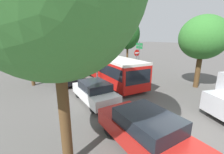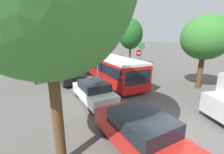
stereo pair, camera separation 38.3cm
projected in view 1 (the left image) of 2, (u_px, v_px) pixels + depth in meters
ground_plane at (188, 138)px, 6.23m from camera, size 200.00×200.00×0.00m
articulated_bus at (96, 62)px, 16.92m from camera, size 3.63×15.87×2.34m
city_bus_rear at (34, 48)px, 37.66m from camera, size 2.64×11.10×2.38m
queued_car_red at (146, 131)px, 5.48m from camera, size 1.86×4.26×1.47m
queued_car_white at (94, 92)px, 9.62m from camera, size 1.72×3.95×1.36m
queued_car_black at (67, 75)px, 13.72m from camera, size 1.82×4.17×1.44m
queued_car_graphite at (56, 65)px, 18.65m from camera, size 1.80×4.12×1.42m
queued_car_green at (48, 60)px, 22.86m from camera, size 1.88×4.31×1.49m
queued_car_blue at (41, 57)px, 26.73m from camera, size 1.79×4.09×1.41m
traffic_light at (97, 57)px, 12.24m from camera, size 0.37×0.39×3.40m
no_entry_sign at (137, 58)px, 16.01m from camera, size 0.70×0.08×2.82m
direction_sign_post at (139, 51)px, 17.20m from camera, size 0.38×1.38×3.60m
tree_left_mid at (26, 33)px, 12.00m from camera, size 3.58×3.58×6.37m
tree_left_far at (21, 24)px, 17.45m from camera, size 4.95×4.95×8.14m
tree_right_near at (203, 38)px, 11.64m from camera, size 3.56×3.56×5.75m
tree_right_mid at (128, 34)px, 20.17m from camera, size 3.23×3.23×6.46m
tree_right_far at (95, 33)px, 28.15m from camera, size 3.84×3.84×7.17m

